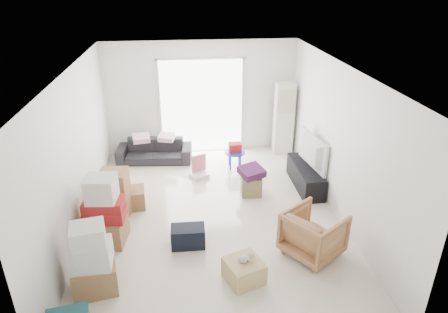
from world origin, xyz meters
TOP-DOWN VIEW (x-y plane):
  - room_shell at (0.00, 0.00)m, footprint 4.98×6.48m
  - sliding_door at (0.00, 2.98)m, footprint 2.10×0.04m
  - ac_tower at (1.95, 2.65)m, footprint 0.45×0.30m
  - tv_console at (2.00, 0.88)m, footprint 0.42×1.41m
  - television at (2.00, 0.88)m, footprint 0.82×1.23m
  - sofa at (-1.16, 2.50)m, footprint 1.76×0.64m
  - pillow_left at (-1.44, 2.49)m, footprint 0.43×0.37m
  - pillow_right at (-0.86, 2.49)m, footprint 0.43×0.38m
  - armchair at (1.47, -1.26)m, footprint 1.07×1.08m
  - box_stack_a at (-1.80, -1.70)m, footprint 0.67×0.59m
  - box_stack_b at (-1.80, -0.57)m, footprint 0.68×0.66m
  - box_stack_c at (-1.77, 0.31)m, footprint 0.66×0.59m
  - loose_box at (-1.48, 0.48)m, footprint 0.48×0.48m
  - duffel_bag at (-0.48, -0.84)m, footprint 0.55×0.34m
  - ottoman at (0.83, 0.70)m, footprint 0.42×0.42m
  - blanket at (0.83, 0.70)m, footprint 0.56×0.56m
  - kids_table at (0.67, 1.94)m, footprint 0.46×0.46m
  - toy_walker at (-0.16, 1.58)m, footprint 0.45×0.44m
  - wood_crate at (0.30, -1.74)m, footprint 0.64×0.64m
  - plush_bunny at (0.32, -1.73)m, footprint 0.25×0.14m

SIDE VIEW (x-z plane):
  - toy_walker at x=-0.16m, z-range -0.11..0.37m
  - wood_crate at x=0.30m, z-range 0.00..0.33m
  - duffel_bag at x=-0.48m, z-range 0.00..0.35m
  - loose_box at x=-1.48m, z-range 0.00..0.37m
  - ottoman at x=0.83m, z-range 0.00..0.40m
  - tv_console at x=2.00m, z-range 0.00..0.47m
  - sofa at x=-1.16m, z-range 0.00..0.67m
  - plush_bunny at x=0.32m, z-range 0.32..0.45m
  - armchair at x=1.47m, z-range 0.00..0.82m
  - box_stack_c at x=-1.77m, z-range -0.01..0.84m
  - kids_table at x=0.67m, z-range 0.12..0.71m
  - blanket at x=0.83m, z-range 0.40..0.54m
  - box_stack_a at x=-1.80m, z-range -0.06..1.02m
  - box_stack_b at x=-1.80m, z-range -0.08..1.12m
  - television at x=2.00m, z-range 0.47..0.62m
  - pillow_right at x=-0.86m, z-range 0.67..0.80m
  - pillow_left at x=-1.44m, z-range 0.67..0.80m
  - ac_tower at x=1.95m, z-range 0.00..1.75m
  - sliding_door at x=0.00m, z-range 0.08..2.41m
  - room_shell at x=0.00m, z-range -0.24..2.94m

